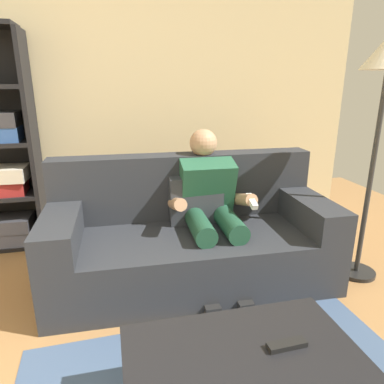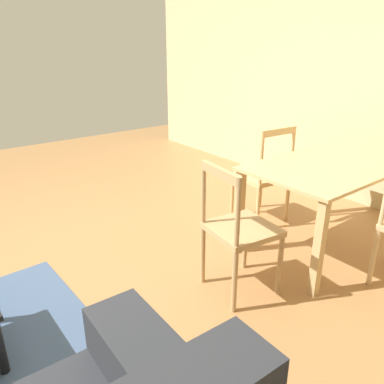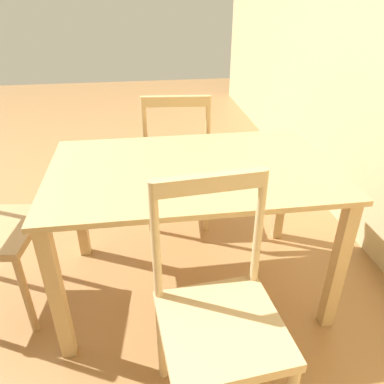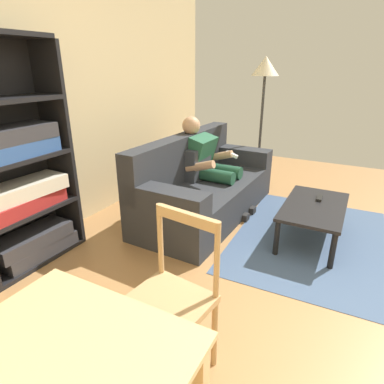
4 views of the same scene
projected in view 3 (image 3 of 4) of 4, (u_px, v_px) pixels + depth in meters
wall_side at (349, 5)px, 2.48m from camera, size 0.12×5.89×2.74m
dining_table at (192, 187)px, 1.84m from camera, size 1.36×0.84×0.74m
dining_chair_near_wall at (219, 319)px, 1.32m from camera, size 0.46×0.46×0.96m
dining_chair_by_doorway at (177, 162)px, 2.52m from camera, size 0.46×0.46×0.94m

